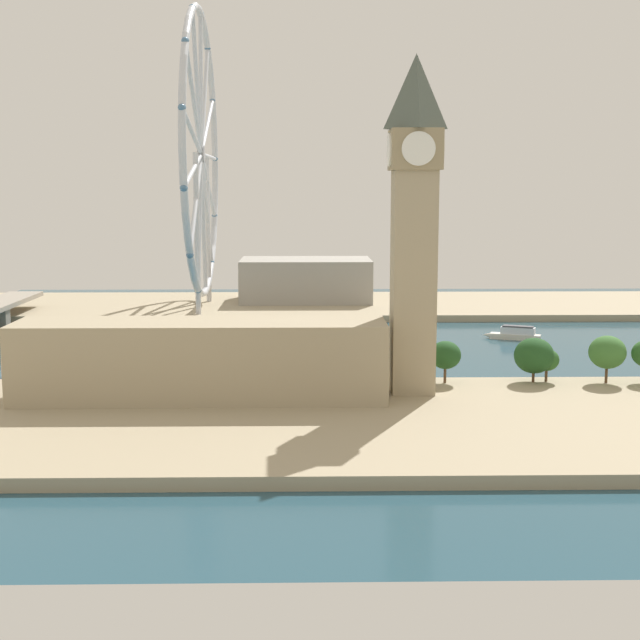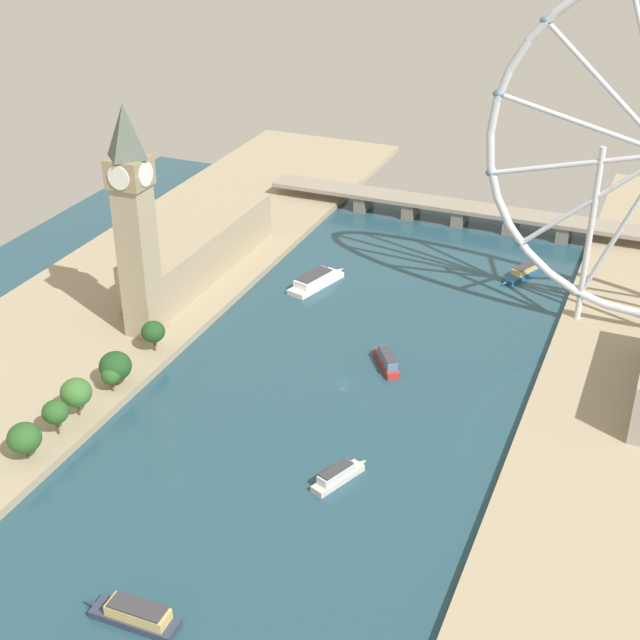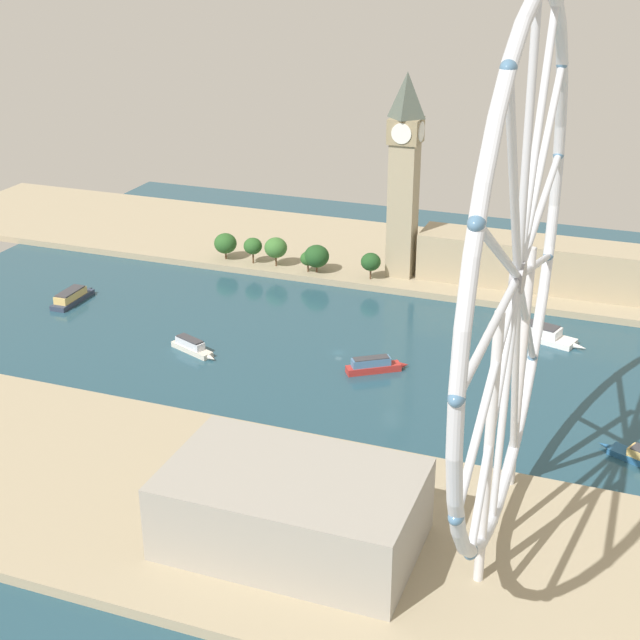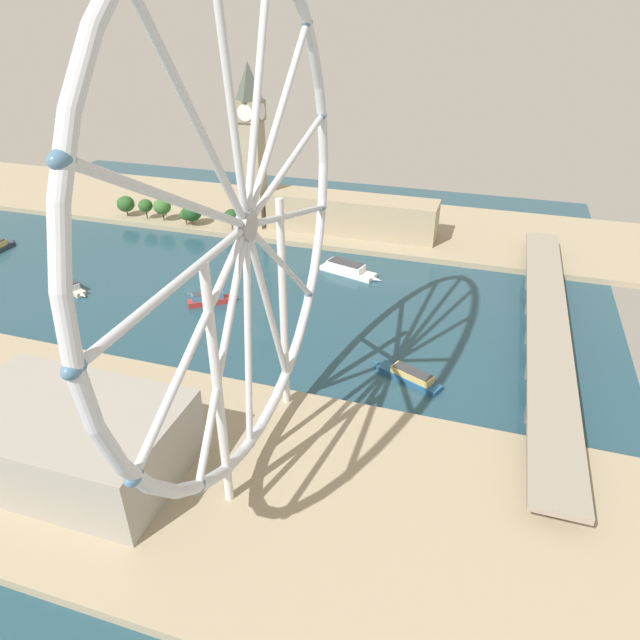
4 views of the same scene
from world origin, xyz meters
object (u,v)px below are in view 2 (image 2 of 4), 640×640
tour_boat_0 (387,360)px  tour_boat_1 (338,475)px  clock_tower (134,220)px  tour_boat_3 (316,281)px  tour_boat_4 (524,271)px  river_bridge (461,210)px  parliament_block (200,250)px  tour_boat_2 (135,615)px

tour_boat_0 → tour_boat_1: bearing=152.4°
tour_boat_0 → clock_tower: bearing=65.8°
tour_boat_1 → tour_boat_3: bearing=48.0°
tour_boat_4 → tour_boat_1: bearing=16.0°
clock_tower → river_bridge: 185.97m
clock_tower → tour_boat_4: (124.64, 113.35, -47.71)m
parliament_block → tour_boat_1: (108.27, -109.47, -11.07)m
clock_tower → river_bridge: size_ratio=0.45×
tour_boat_1 → tour_boat_4: (23.28, 166.17, -0.29)m
clock_tower → tour_boat_0: (93.07, 16.77, -47.22)m
tour_boat_0 → tour_boat_3: size_ratio=0.62×
tour_boat_0 → parliament_block: bearing=33.8°
tour_boat_1 → tour_boat_2: bearing=-178.1°
clock_tower → tour_boat_0: clock_tower is taller
tour_boat_3 → tour_boat_4: (81.68, 45.33, -0.58)m
tour_boat_3 → clock_tower: bearing=163.9°
river_bridge → tour_boat_0: bearing=-85.8°
tour_boat_0 → tour_boat_4: size_ratio=0.74×
tour_boat_0 → tour_boat_1: (8.29, -69.58, -0.20)m
tour_boat_0 → tour_boat_3: 71.68m
tour_boat_4 → tour_boat_2: bearing=12.2°
river_bridge → tour_boat_2: size_ratio=7.32×
river_bridge → tour_boat_1: (18.88, -214.00, -4.93)m
clock_tower → river_bridge: (82.48, 161.18, -42.49)m
tour_boat_3 → tour_boat_4: size_ratio=1.19×
tour_boat_1 → tour_boat_3: size_ratio=0.65×
tour_boat_1 → tour_boat_4: tour_boat_1 is taller
tour_boat_1 → river_bridge: bearing=27.3°
river_bridge → tour_boat_4: bearing=-48.6°
tour_boat_0 → tour_boat_2: bearing=138.3°
tour_boat_2 → tour_boat_4: (49.74, 237.64, -0.48)m
parliament_block → river_bridge: size_ratio=0.48×
parliament_block → tour_boat_0: bearing=-21.8°
clock_tower → tour_boat_1: size_ratio=4.06×
tour_boat_1 → tour_boat_3: 134.21m
clock_tower → tour_boat_0: bearing=10.2°
tour_boat_3 → tour_boat_4: tour_boat_3 is taller
parliament_block → tour_boat_4: bearing=23.3°
river_bridge → tour_boat_2: bearing=-91.5°
clock_tower → parliament_block: clock_tower is taller
clock_tower → river_bridge: clock_tower is taller
tour_boat_2 → tour_boat_1: bearing=-110.9°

